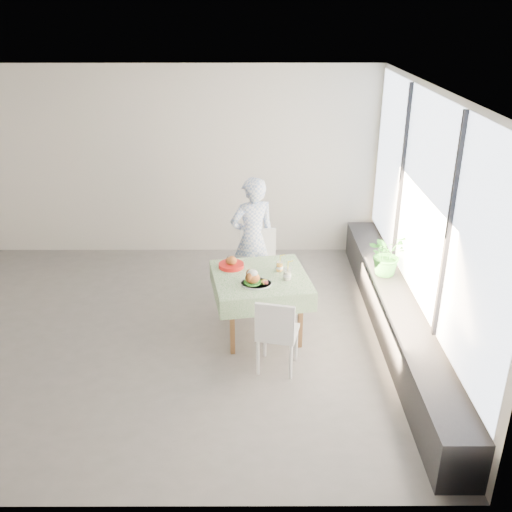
{
  "coord_description": "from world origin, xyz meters",
  "views": [
    {
      "loc": [
        1.18,
        -5.73,
        3.56
      ],
      "look_at": [
        1.2,
        0.1,
        0.96
      ],
      "focal_mm": 40.0,
      "sensor_mm": 36.0,
      "label": 1
    }
  ],
  "objects_px": {
    "chair_far": "(259,282)",
    "diner": "(253,239)",
    "chair_near": "(277,347)",
    "potted_plant": "(387,254)",
    "cafe_table": "(260,298)",
    "juice_cup_orange": "(280,267)",
    "main_dish": "(254,280)"
  },
  "relations": [
    {
      "from": "chair_near",
      "to": "diner",
      "type": "distance_m",
      "value": 1.76
    },
    {
      "from": "chair_near",
      "to": "potted_plant",
      "type": "relative_size",
      "value": 1.59
    },
    {
      "from": "chair_near",
      "to": "diner",
      "type": "height_order",
      "value": "diner"
    },
    {
      "from": "cafe_table",
      "to": "chair_near",
      "type": "distance_m",
      "value": 0.76
    },
    {
      "from": "juice_cup_orange",
      "to": "chair_near",
      "type": "bearing_deg",
      "value": -93.27
    },
    {
      "from": "cafe_table",
      "to": "juice_cup_orange",
      "type": "bearing_deg",
      "value": 29.01
    },
    {
      "from": "chair_far",
      "to": "juice_cup_orange",
      "type": "xyz_separation_m",
      "value": [
        0.23,
        -0.61,
        0.5
      ]
    },
    {
      "from": "cafe_table",
      "to": "diner",
      "type": "distance_m",
      "value": 1.0
    },
    {
      "from": "main_dish",
      "to": "juice_cup_orange",
      "type": "height_order",
      "value": "juice_cup_orange"
    },
    {
      "from": "diner",
      "to": "juice_cup_orange",
      "type": "relative_size",
      "value": 6.83
    },
    {
      "from": "main_dish",
      "to": "chair_near",
      "type": "bearing_deg",
      "value": -63.96
    },
    {
      "from": "juice_cup_orange",
      "to": "potted_plant",
      "type": "distance_m",
      "value": 1.39
    },
    {
      "from": "juice_cup_orange",
      "to": "potted_plant",
      "type": "xyz_separation_m",
      "value": [
        1.33,
        0.42,
        -0.03
      ]
    },
    {
      "from": "chair_near",
      "to": "potted_plant",
      "type": "height_order",
      "value": "potted_plant"
    },
    {
      "from": "chair_far",
      "to": "diner",
      "type": "height_order",
      "value": "diner"
    },
    {
      "from": "chair_near",
      "to": "juice_cup_orange",
      "type": "xyz_separation_m",
      "value": [
        0.05,
        0.84,
        0.53
      ]
    },
    {
      "from": "chair_far",
      "to": "diner",
      "type": "bearing_deg",
      "value": 113.98
    },
    {
      "from": "main_dish",
      "to": "juice_cup_orange",
      "type": "bearing_deg",
      "value": 50.1
    },
    {
      "from": "juice_cup_orange",
      "to": "cafe_table",
      "type": "bearing_deg",
      "value": -150.99
    },
    {
      "from": "chair_near",
      "to": "chair_far",
      "type": "bearing_deg",
      "value": 96.94
    },
    {
      "from": "cafe_table",
      "to": "chair_near",
      "type": "xyz_separation_m",
      "value": [
        0.17,
        -0.72,
        -0.2
      ]
    },
    {
      "from": "chair_far",
      "to": "diner",
      "type": "distance_m",
      "value": 0.56
    },
    {
      "from": "chair_near",
      "to": "potted_plant",
      "type": "xyz_separation_m",
      "value": [
        1.37,
        1.26,
        0.5
      ]
    },
    {
      "from": "diner",
      "to": "main_dish",
      "type": "xyz_separation_m",
      "value": [
        0.02,
        -1.15,
        -0.01
      ]
    },
    {
      "from": "cafe_table",
      "to": "chair_far",
      "type": "xyz_separation_m",
      "value": [
        -0.01,
        0.74,
        -0.17
      ]
    },
    {
      "from": "chair_far",
      "to": "potted_plant",
      "type": "bearing_deg",
      "value": -6.96
    },
    {
      "from": "chair_near",
      "to": "diner",
      "type": "relative_size",
      "value": 0.52
    },
    {
      "from": "chair_far",
      "to": "potted_plant",
      "type": "xyz_separation_m",
      "value": [
        1.55,
        -0.19,
        0.47
      ]
    },
    {
      "from": "chair_near",
      "to": "main_dish",
      "type": "distance_m",
      "value": 0.77
    },
    {
      "from": "chair_near",
      "to": "juice_cup_orange",
      "type": "bearing_deg",
      "value": 86.73
    },
    {
      "from": "cafe_table",
      "to": "juice_cup_orange",
      "type": "relative_size",
      "value": 5.06
    },
    {
      "from": "juice_cup_orange",
      "to": "potted_plant",
      "type": "height_order",
      "value": "potted_plant"
    }
  ]
}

